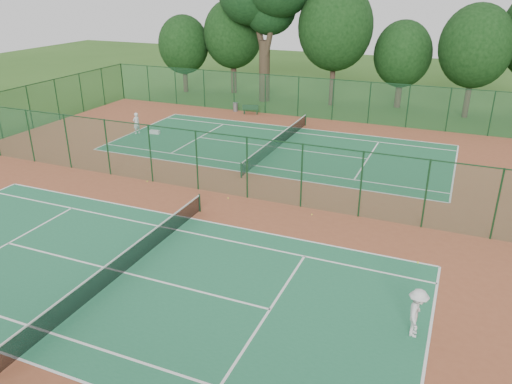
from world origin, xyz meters
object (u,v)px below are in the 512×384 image
at_px(trash_bin, 235,107).
at_px(kit_bag, 155,132).
at_px(player_far, 136,123).
at_px(player_near, 417,313).
at_px(bench, 251,109).

relative_size(trash_bin, kit_bag, 1.02).
height_order(player_far, trash_bin, player_far).
xyz_separation_m(player_far, kit_bag, (1.30, 0.48, -0.69)).
bearing_deg(kit_bag, trash_bin, 68.63).
distance_m(trash_bin, kit_bag, 9.47).
xyz_separation_m(player_near, kit_bag, (-21.47, 16.94, -0.75)).
xyz_separation_m(trash_bin, bench, (1.71, -0.48, 0.06)).
relative_size(trash_bin, bench, 0.53).
xyz_separation_m(player_far, bench, (5.72, 9.08, -0.38)).
bearing_deg(bench, kit_bag, -135.05).
height_order(bench, kit_bag, bench).
height_order(player_near, trash_bin, player_near).
xyz_separation_m(player_near, player_far, (-22.77, 16.46, -0.05)).
xyz_separation_m(player_near, bench, (-17.05, 25.53, -0.44)).
bearing_deg(kit_bag, player_far, -164.39).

